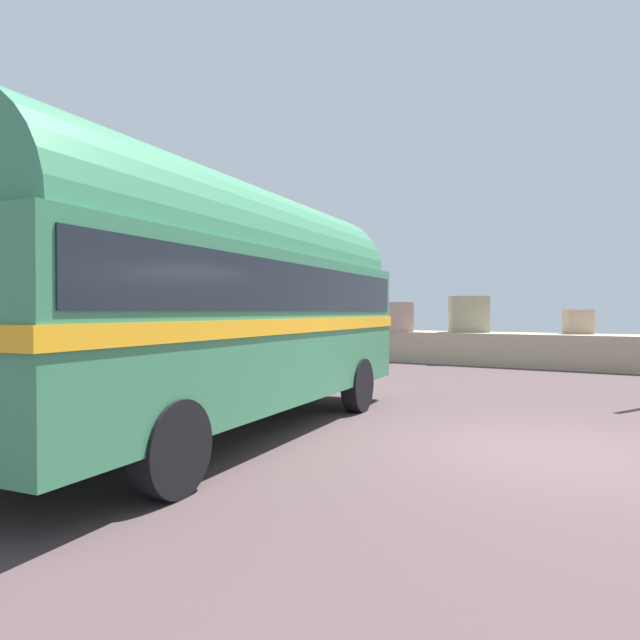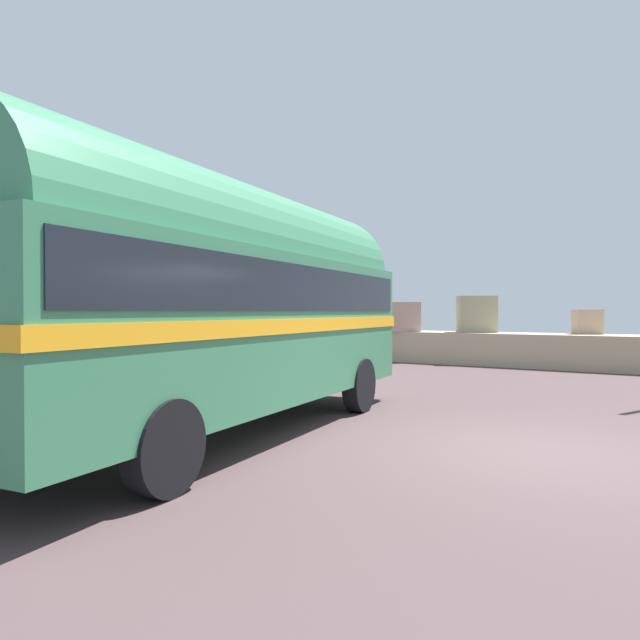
{
  "view_description": "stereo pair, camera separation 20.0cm",
  "coord_description": "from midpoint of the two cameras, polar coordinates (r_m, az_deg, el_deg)",
  "views": [
    {
      "loc": [
        1.43,
        -7.82,
        1.82
      ],
      "look_at": [
        -3.29,
        -0.1,
        1.69
      ],
      "focal_mm": 32.22,
      "sensor_mm": 36.0,
      "label": 1
    },
    {
      "loc": [
        1.6,
        -7.71,
        1.82
      ],
      "look_at": [
        -3.29,
        -0.1,
        1.69
      ],
      "focal_mm": 32.22,
      "sensor_mm": 36.0,
      "label": 2
    }
  ],
  "objects": [
    {
      "name": "ground",
      "position": [
        8.12,
        21.61,
        -12.11
      ],
      "size": [
        32.0,
        26.0,
        0.02
      ],
      "color": "#48383A"
    },
    {
      "name": "vintage_coach",
      "position": [
        8.49,
        -8.83,
        2.38
      ],
      "size": [
        3.54,
        8.83,
        3.7
      ],
      "rotation": [
        0.0,
        0.0,
        0.13
      ],
      "color": "black",
      "rests_on": "ground"
    },
    {
      "name": "breakwater",
      "position": [
        19.67,
        28.35,
        -2.4
      ],
      "size": [
        31.36,
        2.22,
        2.39
      ],
      "color": "tan",
      "rests_on": "ground"
    }
  ]
}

